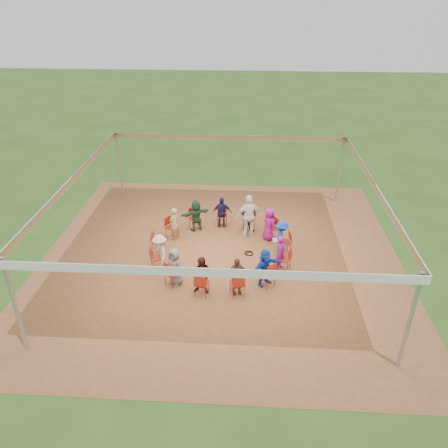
# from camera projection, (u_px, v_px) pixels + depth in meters

# --- Properties ---
(ground) EXTENTS (80.00, 80.00, 0.00)m
(ground) POSITION_uv_depth(u_px,v_px,m) (221.00, 256.00, 16.11)
(ground) COLOR #2B4F18
(ground) RESTS_ON ground
(dirt_patch) EXTENTS (13.00, 13.00, 0.00)m
(dirt_patch) POSITION_uv_depth(u_px,v_px,m) (221.00, 256.00, 16.11)
(dirt_patch) COLOR brown
(dirt_patch) RESTS_ON ground
(tent) EXTENTS (10.33, 10.33, 3.00)m
(tent) POSITION_uv_depth(u_px,v_px,m) (221.00, 198.00, 14.97)
(tent) COLOR #B2B2B7
(tent) RESTS_ON ground
(chair_0) EXTENTS (0.50, 0.49, 0.90)m
(chair_0) POSITION_uv_depth(u_px,v_px,m) (284.00, 242.00, 16.12)
(chair_0) COLOR #A02212
(chair_0) RESTS_ON ground
(chair_1) EXTENTS (0.60, 0.60, 0.90)m
(chair_1) POSITION_uv_depth(u_px,v_px,m) (271.00, 228.00, 17.05)
(chair_1) COLOR #A02212
(chair_1) RESTS_ON ground
(chair_2) EXTENTS (0.57, 0.58, 0.90)m
(chair_2) POSITION_uv_depth(u_px,v_px,m) (249.00, 219.00, 17.71)
(chair_2) COLOR #A02212
(chair_2) RESTS_ON ground
(chair_3) EXTENTS (0.44, 0.46, 0.90)m
(chair_3) POSITION_uv_depth(u_px,v_px,m) (222.00, 216.00, 17.96)
(chair_3) COLOR #A02212
(chair_3) RESTS_ON ground
(chair_4) EXTENTS (0.58, 0.59, 0.90)m
(chair_4) POSITION_uv_depth(u_px,v_px,m) (195.00, 219.00, 17.74)
(chair_4) COLOR #A02212
(chair_4) RESTS_ON ground
(chair_5) EXTENTS (0.60, 0.59, 0.90)m
(chair_5) POSITION_uv_depth(u_px,v_px,m) (172.00, 228.00, 17.09)
(chair_5) COLOR #A02212
(chair_5) RESTS_ON ground
(chair_6) EXTENTS (0.47, 0.45, 0.90)m
(chair_6) POSITION_uv_depth(u_px,v_px,m) (158.00, 241.00, 16.17)
(chair_6) COLOR #A02212
(chair_6) RESTS_ON ground
(chair_7) EXTENTS (0.57, 0.56, 0.90)m
(chair_7) POSITION_uv_depth(u_px,v_px,m) (157.00, 258.00, 15.19)
(chair_7) COLOR #A02212
(chair_7) RESTS_ON ground
(chair_8) EXTENTS (0.60, 0.61, 0.90)m
(chair_8) POSITION_uv_depth(u_px,v_px,m) (173.00, 274.00, 14.37)
(chair_8) COLOR #A02212
(chair_8) RESTS_ON ground
(chair_9) EXTENTS (0.50, 0.51, 0.90)m
(chair_9) POSITION_uv_depth(u_px,v_px,m) (202.00, 283.00, 13.90)
(chair_9) COLOR #A02212
(chair_9) RESTS_ON ground
(chair_10) EXTENTS (0.53, 0.54, 0.90)m
(chair_10) POSITION_uv_depth(u_px,v_px,m) (237.00, 284.00, 13.88)
(chair_10) COLOR #A02212
(chair_10) RESTS_ON ground
(chair_11) EXTENTS (0.61, 0.61, 0.90)m
(chair_11) POSITION_uv_depth(u_px,v_px,m) (267.00, 274.00, 14.33)
(chair_11) COLOR #A02212
(chair_11) RESTS_ON ground
(chair_12) EXTENTS (0.55, 0.54, 0.90)m
(chair_12) POSITION_uv_depth(u_px,v_px,m) (284.00, 259.00, 15.14)
(chair_12) COLOR #A02212
(chair_12) RESTS_ON ground
(person_seated_0) EXTENTS (0.56, 0.91, 1.32)m
(person_seated_0) POSITION_uv_depth(u_px,v_px,m) (282.00, 237.00, 16.00)
(person_seated_0) COLOR #1237B6
(person_seated_0) RESTS_ON ground
(person_seated_1) EXTENTS (0.68, 0.73, 1.32)m
(person_seated_1) POSITION_uv_depth(u_px,v_px,m) (269.00, 224.00, 16.89)
(person_seated_1) COLOR #97117D
(person_seated_1) RESTS_ON ground
(person_seated_2) EXTENTS (0.73, 0.60, 1.32)m
(person_seated_2) POSITION_uv_depth(u_px,v_px,m) (248.00, 216.00, 17.52)
(person_seated_2) COLOR black
(person_seated_2) RESTS_ON ground
(person_seated_3) EXTENTS (0.79, 0.43, 1.32)m
(person_seated_3) POSITION_uv_depth(u_px,v_px,m) (222.00, 212.00, 17.76)
(person_seated_3) COLOR #1B1A45
(person_seated_3) RESTS_ON ground
(person_seated_4) EXTENTS (1.28, 1.01, 1.32)m
(person_seated_4) POSITION_uv_depth(u_px,v_px,m) (196.00, 215.00, 17.54)
(person_seated_4) COLOR #214A2F
(person_seated_4) RESTS_ON ground
(person_seated_5) EXTENTS (0.52, 0.57, 1.32)m
(person_seated_5) POSITION_uv_depth(u_px,v_px,m) (174.00, 224.00, 16.93)
(person_seated_5) COLOR tan
(person_seated_5) RESTS_ON ground
(person_seated_6) EXTENTS (0.72, 0.95, 1.32)m
(person_seated_6) POSITION_uv_depth(u_px,v_px,m) (160.00, 252.00, 15.12)
(person_seated_6) COLOR beige
(person_seated_6) RESTS_ON ground
(person_seated_7) EXTENTS (0.73, 0.68, 1.32)m
(person_seated_7) POSITION_uv_depth(u_px,v_px,m) (175.00, 267.00, 14.34)
(person_seated_7) COLOR slate
(person_seated_7) RESTS_ON ground
(person_seated_8) EXTENTS (0.70, 0.48, 1.32)m
(person_seated_8) POSITION_uv_depth(u_px,v_px,m) (203.00, 276.00, 13.90)
(person_seated_8) COLOR #431116
(person_seated_8) RESTS_ON ground
(person_seated_9) EXTENTS (0.85, 0.60, 1.32)m
(person_seated_9) POSITION_uv_depth(u_px,v_px,m) (236.00, 276.00, 13.88)
(person_seated_9) COLOR brown
(person_seated_9) RESTS_ON ground
(person_seated_10) EXTENTS (1.19, 1.18, 1.32)m
(person_seated_10) POSITION_uv_depth(u_px,v_px,m) (265.00, 267.00, 14.31)
(person_seated_10) COLOR #1237B6
(person_seated_10) RESTS_ON ground
(person_seated_11) EXTENTS (0.45, 0.55, 1.32)m
(person_seated_11) POSITION_uv_depth(u_px,v_px,m) (281.00, 253.00, 15.07)
(person_seated_11) COLOR #97117D
(person_seated_11) RESTS_ON ground
(standing_person) EXTENTS (1.12, 0.75, 1.76)m
(standing_person) POSITION_uv_depth(u_px,v_px,m) (249.00, 216.00, 17.01)
(standing_person) COLOR white
(standing_person) RESTS_ON ground
(cable_coil) EXTENTS (0.39, 0.39, 0.03)m
(cable_coil) POSITION_uv_depth(u_px,v_px,m) (249.00, 253.00, 16.24)
(cable_coil) COLOR black
(cable_coil) RESTS_ON ground
(laptop) EXTENTS (0.28, 0.33, 0.20)m
(laptop) POSITION_uv_depth(u_px,v_px,m) (277.00, 239.00, 16.01)
(laptop) COLOR #B7B7BC
(laptop) RESTS_ON ground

